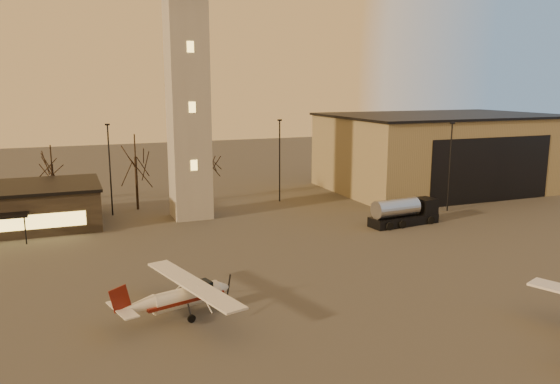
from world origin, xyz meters
name	(u,v)px	position (x,y,z in m)	size (l,w,h in m)	color
ground	(302,328)	(0.00, 0.00, 0.00)	(220.00, 220.00, 0.00)	#3B3937
control_tower	(187,65)	(0.00, 30.00, 16.33)	(6.80, 6.80, 32.60)	#999691
hangar	(441,152)	(36.00, 33.98, 5.15)	(30.60, 20.60, 10.30)	#887B59
light_poles	(193,167)	(0.50, 31.00, 5.41)	(58.50, 12.25, 10.14)	black
tree_row	(54,159)	(-13.70, 39.16, 5.94)	(37.20, 9.20, 8.80)	black
cessna_rear	(188,299)	(-5.88, 4.43, 1.00)	(8.49, 10.55, 2.92)	silver
fuel_truck	(404,214)	(19.69, 18.54, 1.12)	(7.81, 3.11, 2.83)	black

